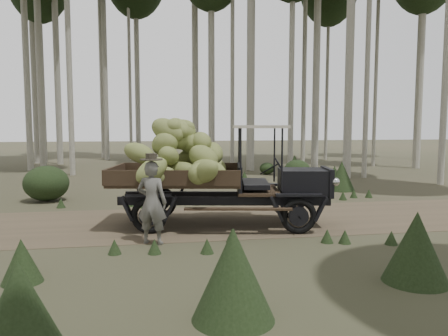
{
  "coord_description": "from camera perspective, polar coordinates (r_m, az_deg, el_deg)",
  "views": [
    {
      "loc": [
        -1.78,
        -11.17,
        2.51
      ],
      "look_at": [
        -0.01,
        -0.51,
        1.45
      ],
      "focal_mm": 35.0,
      "sensor_mm": 36.0,
      "label": 1
    }
  ],
  "objects": [
    {
      "name": "ground",
      "position": [
        11.58,
        -0.35,
        -6.92
      ],
      "size": [
        120.0,
        120.0,
        0.0
      ],
      "primitive_type": "plane",
      "color": "#473D2B",
      "rests_on": "ground"
    },
    {
      "name": "dirt_track",
      "position": [
        11.58,
        -0.35,
        -6.9
      ],
      "size": [
        70.0,
        4.0,
        0.01
      ],
      "primitive_type": "cube",
      "color": "brown",
      "rests_on": "ground"
    },
    {
      "name": "banana_truck",
      "position": [
        10.77,
        -2.72,
        0.66
      ],
      "size": [
        5.7,
        2.99,
        2.81
      ],
      "rotation": [
        0.0,
        0.0,
        -0.18
      ],
      "color": "black",
      "rests_on": "ground"
    },
    {
      "name": "farmer",
      "position": [
        9.34,
        -9.4,
        -4.33
      ],
      "size": [
        0.76,
        0.64,
        1.93
      ],
      "rotation": [
        0.0,
        0.0,
        2.76
      ],
      "color": "#5D5A55",
      "rests_on": "ground"
    },
    {
      "name": "undergrowth",
      "position": [
        10.37,
        -3.17,
        -5.26
      ],
      "size": [
        23.15,
        23.5,
        1.38
      ],
      "color": "#233319",
      "rests_on": "ground"
    }
  ]
}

